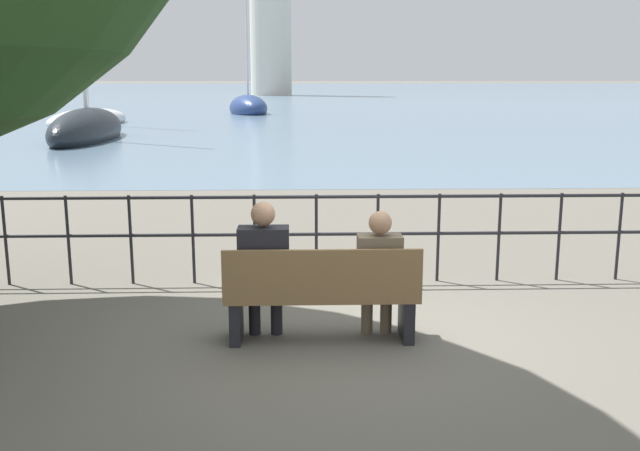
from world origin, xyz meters
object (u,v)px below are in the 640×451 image
object	(u,v)px
park_bench	(322,296)
seated_person_right	(379,269)
seated_person_left	(264,265)
sailboat_0	(87,130)
sailboat_2	(89,119)
sailboat_3	(248,108)

from	to	relation	value
park_bench	seated_person_right	distance (m)	0.58
seated_person_left	seated_person_right	distance (m)	1.05
seated_person_left	sailboat_0	world-z (taller)	sailboat_0
seated_person_left	sailboat_0	bearing A→B (deg)	109.84
park_bench	seated_person_left	distance (m)	0.60
sailboat_2	sailboat_3	bearing A→B (deg)	71.02
seated_person_left	sailboat_0	xyz separation A→B (m)	(-7.79, 21.61, -0.32)
seated_person_right	sailboat_0	world-z (taller)	sailboat_0
sailboat_0	sailboat_2	size ratio (longest dim) A/B	0.89
park_bench	sailboat_2	xyz separation A→B (m)	(-10.80, 30.61, -0.12)
seated_person_left	park_bench	bearing A→B (deg)	-7.95
park_bench	sailboat_3	world-z (taller)	sailboat_3
seated_person_right	sailboat_3	distance (m)	42.04
seated_person_right	sailboat_3	size ratio (longest dim) A/B	0.12
sailboat_2	sailboat_3	world-z (taller)	sailboat_2
seated_person_left	sailboat_0	size ratio (longest dim) A/B	0.12
park_bench	seated_person_left	world-z (taller)	seated_person_left
sailboat_0	park_bench	bearing A→B (deg)	-70.18
seated_person_left	sailboat_2	world-z (taller)	sailboat_2
sailboat_2	park_bench	bearing A→B (deg)	-56.70
park_bench	sailboat_3	xyz separation A→B (m)	(-3.49, 41.93, -0.04)
seated_person_left	sailboat_3	world-z (taller)	sailboat_3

